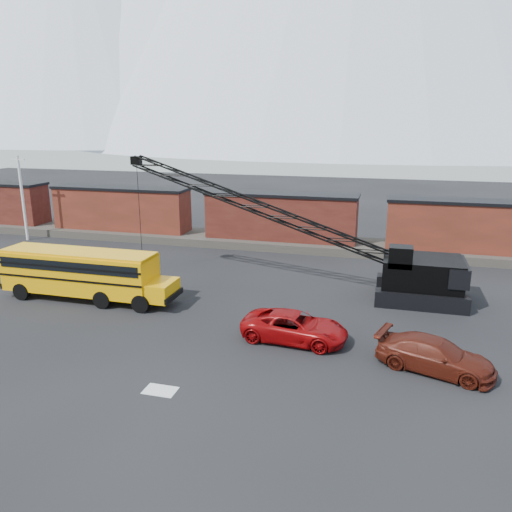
# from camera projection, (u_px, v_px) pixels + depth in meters

# --- Properties ---
(ground) EXTENTS (160.00, 160.00, 0.00)m
(ground) POSITION_uv_depth(u_px,v_px,m) (186.00, 349.00, 25.10)
(ground) COLOR black
(ground) RESTS_ON ground
(gravel_berm) EXTENTS (120.00, 5.00, 0.70)m
(gravel_berm) POSITION_uv_depth(u_px,v_px,m) (281.00, 242.00, 45.48)
(gravel_berm) COLOR #4B453E
(gravel_berm) RESTS_ON ground
(boxcar_west_near) EXTENTS (13.70, 3.10, 4.17)m
(boxcar_west_near) POSITION_uv_depth(u_px,v_px,m) (122.00, 208.00, 48.89)
(boxcar_west_near) COLOR #461F14
(boxcar_west_near) RESTS_ON gravel_berm
(boxcar_mid) EXTENTS (13.70, 3.10, 4.17)m
(boxcar_mid) POSITION_uv_depth(u_px,v_px,m) (281.00, 216.00, 44.85)
(boxcar_mid) COLOR #572118
(boxcar_mid) RESTS_ON gravel_berm
(boxcar_east_near) EXTENTS (13.70, 3.10, 4.17)m
(boxcar_east_near) POSITION_uv_depth(u_px,v_px,m) (472.00, 226.00, 40.80)
(boxcar_east_near) COLOR #461F14
(boxcar_east_near) RESTS_ON gravel_berm
(utility_pole) EXTENTS (1.40, 0.24, 8.00)m
(utility_pole) POSITION_uv_depth(u_px,v_px,m) (22.00, 197.00, 46.82)
(utility_pole) COLOR silver
(utility_pole) RESTS_ON ground
(snow_patch) EXTENTS (1.40, 0.90, 0.02)m
(snow_patch) POSITION_uv_depth(u_px,v_px,m) (160.00, 390.00, 21.25)
(snow_patch) COLOR silver
(snow_patch) RESTS_ON ground
(school_bus) EXTENTS (11.65, 2.65, 3.19)m
(school_bus) POSITION_uv_depth(u_px,v_px,m) (85.00, 273.00, 31.61)
(school_bus) COLOR #E29A04
(school_bus) RESTS_ON ground
(red_pickup) EXTENTS (5.68, 2.96, 1.53)m
(red_pickup) POSITION_uv_depth(u_px,v_px,m) (295.00, 327.00, 25.88)
(red_pickup) COLOR #8F0608
(red_pickup) RESTS_ON ground
(maroon_suv) EXTENTS (5.68, 3.63, 1.53)m
(maroon_suv) POSITION_uv_depth(u_px,v_px,m) (435.00, 355.00, 22.77)
(maroon_suv) COLOR #4B160D
(maroon_suv) RESTS_ON ground
(crawler_crane) EXTENTS (23.29, 4.20, 8.83)m
(crawler_crane) POSITION_uv_depth(u_px,v_px,m) (284.00, 218.00, 33.45)
(crawler_crane) COLOR black
(crawler_crane) RESTS_ON ground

